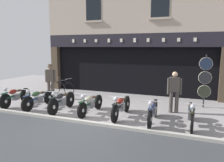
# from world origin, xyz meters

# --- Properties ---
(ground) EXTENTS (21.90, 22.00, 0.18)m
(ground) POSITION_xyz_m (0.00, -0.98, -0.04)
(ground) COLOR gray
(shop_facade) EXTENTS (10.20, 4.42, 6.28)m
(shop_facade) POSITION_xyz_m (-0.00, 7.01, 1.71)
(shop_facade) COLOR black
(shop_facade) RESTS_ON ground
(motorcycle_far_left) EXTENTS (0.62, 1.99, 0.92)m
(motorcycle_far_left) POSITION_xyz_m (-4.03, 1.08, 0.43)
(motorcycle_far_left) COLOR black
(motorcycle_far_left) RESTS_ON ground
(motorcycle_left) EXTENTS (0.62, 2.01, 0.92)m
(motorcycle_left) POSITION_xyz_m (-2.77, 1.10, 0.42)
(motorcycle_left) COLOR black
(motorcycle_left) RESTS_ON ground
(motorcycle_center_left) EXTENTS (0.62, 1.99, 0.93)m
(motorcycle_center_left) POSITION_xyz_m (-1.56, 1.06, 0.43)
(motorcycle_center_left) COLOR black
(motorcycle_center_left) RESTS_ON ground
(motorcycle_center) EXTENTS (0.62, 1.97, 0.90)m
(motorcycle_center) POSITION_xyz_m (-0.31, 1.19, 0.41)
(motorcycle_center) COLOR black
(motorcycle_center) RESTS_ON ground
(motorcycle_center_right) EXTENTS (0.62, 2.06, 0.92)m
(motorcycle_center_right) POSITION_xyz_m (0.95, 1.22, 0.43)
(motorcycle_center_right) COLOR black
(motorcycle_center_right) RESTS_ON ground
(motorcycle_right) EXTENTS (0.62, 2.03, 0.93)m
(motorcycle_right) POSITION_xyz_m (2.18, 1.03, 0.43)
(motorcycle_right) COLOR black
(motorcycle_right) RESTS_ON ground
(motorcycle_far_right) EXTENTS (0.62, 1.97, 0.92)m
(motorcycle_far_right) POSITION_xyz_m (3.43, 1.16, 0.42)
(motorcycle_far_right) COLOR black
(motorcycle_far_right) RESTS_ON ground
(salesman_left) EXTENTS (0.55, 0.33, 1.75)m
(salesman_left) POSITION_xyz_m (-3.37, 2.77, 0.97)
(salesman_left) COLOR brown
(salesman_left) RESTS_ON ground
(shopkeeper_center) EXTENTS (0.55, 0.29, 1.65)m
(shopkeeper_center) POSITION_xyz_m (2.73, 2.51, 0.92)
(shopkeeper_center) COLOR #47423D
(shopkeeper_center) RESTS_ON ground
(tyre_sign_pole) EXTENTS (0.54, 0.06, 2.29)m
(tyre_sign_pole) POSITION_xyz_m (3.85, 3.78, 1.29)
(tyre_sign_pole) COLOR #232328
(tyre_sign_pole) RESTS_ON ground
(advert_board_near) EXTENTS (0.81, 0.03, 1.02)m
(advert_board_near) POSITION_xyz_m (-2.61, 5.40, 1.70)
(advert_board_near) COLOR silver
(leaning_bicycle) EXTENTS (1.74, 0.51, 0.96)m
(leaning_bicycle) POSITION_xyz_m (-3.42, 3.80, 0.39)
(leaning_bicycle) COLOR black
(leaning_bicycle) RESTS_ON ground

